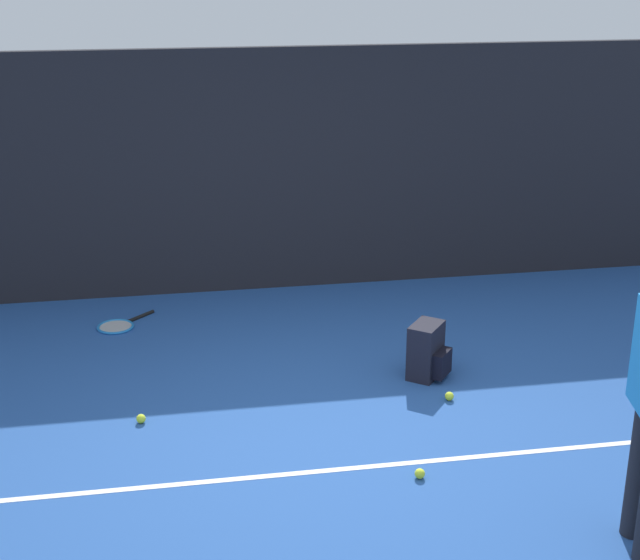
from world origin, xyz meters
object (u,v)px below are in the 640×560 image
at_px(tennis_ball_near_player, 141,419).
at_px(tennis_ball_mid_court, 449,396).
at_px(tennis_ball_far_left, 420,474).
at_px(tennis_racket, 118,326).
at_px(backpack, 428,352).

xyz_separation_m(tennis_ball_near_player, tennis_ball_mid_court, (2.25, -0.04, 0.00)).
distance_m(tennis_ball_near_player, tennis_ball_far_left, 2.03).
xyz_separation_m(tennis_ball_mid_court, tennis_ball_far_left, (-0.50, -0.99, 0.00)).
distance_m(tennis_ball_near_player, tennis_ball_mid_court, 2.25).
bearing_deg(tennis_ball_near_player, tennis_ball_mid_court, -0.98).
xyz_separation_m(tennis_racket, tennis_ball_mid_court, (2.47, -1.83, 0.02)).
height_order(backpack, tennis_ball_far_left, backpack).
bearing_deg(tennis_ball_mid_court, tennis_ball_near_player, 179.02).
xyz_separation_m(backpack, tennis_ball_near_player, (-2.19, -0.38, -0.18)).
height_order(tennis_ball_near_player, tennis_ball_far_left, same).
relative_size(tennis_racket, tennis_ball_near_player, 8.60).
xyz_separation_m(tennis_racket, backpack, (2.41, -1.42, 0.20)).
bearing_deg(tennis_ball_mid_court, tennis_ball_far_left, -116.85).
height_order(backpack, tennis_ball_mid_court, backpack).
bearing_deg(tennis_racket, backpack, 106.28).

